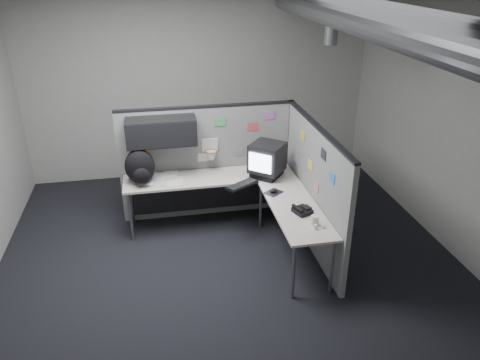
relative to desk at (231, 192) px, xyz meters
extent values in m
cube|color=black|center=(-0.15, -0.70, -0.62)|extent=(5.60, 5.60, 0.01)
cube|color=#9E9E99|center=(-0.15, 2.10, 0.99)|extent=(5.60, 0.01, 3.20)
cube|color=#9E9E99|center=(-0.15, -3.51, 0.99)|extent=(5.60, 0.01, 3.20)
cube|color=#9E9E99|center=(2.66, -0.70, 0.99)|extent=(0.01, 5.60, 3.20)
cylinder|color=slate|center=(1.25, -0.70, 2.24)|extent=(0.40, 5.49, 0.40)
cylinder|color=slate|center=(1.25, 0.10, 1.99)|extent=(0.16, 0.16, 0.30)
cube|color=gray|center=(-0.23, 0.60, 0.19)|extent=(2.43, 0.06, 1.60)
cube|color=black|center=(-0.23, 0.60, 1.00)|extent=(2.43, 0.07, 0.03)
cube|color=black|center=(0.95, 0.60, 0.19)|extent=(0.07, 0.07, 1.60)
cube|color=black|center=(-0.85, 0.40, 0.76)|extent=(0.90, 0.35, 0.35)
cube|color=black|center=(-0.85, 0.22, 0.76)|extent=(0.90, 0.02, 0.33)
cube|color=silver|center=(-0.20, 0.56, 0.47)|extent=(0.22, 0.02, 0.18)
torus|color=#D85914|center=(-0.20, 0.47, 0.41)|extent=(0.16, 0.16, 0.01)
cone|color=white|center=(-0.20, 0.47, 0.35)|extent=(0.14, 0.14, 0.11)
cube|color=orange|center=(-1.10, 0.56, 0.41)|extent=(0.15, 0.01, 0.12)
cube|color=#4CB266|center=(-0.05, 0.56, 0.79)|extent=(0.15, 0.01, 0.12)
cube|color=gray|center=(0.20, 0.56, 0.34)|extent=(0.15, 0.01, 0.12)
cube|color=#CC4C4C|center=(0.40, 0.56, 0.69)|extent=(0.15, 0.01, 0.12)
cube|color=#B266B2|center=(0.63, 0.56, 0.84)|extent=(0.15, 0.01, 0.12)
cube|color=silver|center=(-0.30, 0.56, 0.29)|extent=(0.15, 0.01, 0.12)
cube|color=gray|center=(0.95, -0.49, 0.19)|extent=(0.06, 2.23, 1.60)
cube|color=black|center=(0.95, -0.49, 1.00)|extent=(0.07, 2.23, 0.03)
cube|color=gold|center=(0.92, -0.05, 0.74)|extent=(0.01, 0.15, 0.12)
cube|color=#E5D84C|center=(0.92, -0.40, 0.49)|extent=(0.01, 0.15, 0.12)
cube|color=#26262D|center=(0.92, -0.80, 0.79)|extent=(0.01, 0.15, 0.12)
cube|color=silver|center=(0.92, 0.20, 0.34)|extent=(0.01, 0.15, 0.12)
cube|color=#337FCC|center=(0.92, -1.10, 0.64)|extent=(0.01, 0.15, 0.12)
cube|color=#D87F7F|center=(0.92, -0.65, 0.31)|extent=(0.01, 0.15, 0.12)
cube|color=beige|center=(-0.25, 0.28, 0.10)|extent=(2.30, 0.56, 0.03)
cube|color=beige|center=(0.63, -0.78, 0.10)|extent=(0.56, 1.55, 0.03)
cube|color=black|center=(-0.25, 0.50, -0.21)|extent=(2.18, 0.02, 0.55)
cylinder|color=gray|center=(-1.33, 0.06, -0.26)|extent=(0.04, 0.04, 0.70)
cylinder|color=gray|center=(-1.33, 0.50, -0.26)|extent=(0.04, 0.04, 0.70)
cylinder|color=gray|center=(0.41, 0.06, -0.26)|extent=(0.04, 0.04, 0.70)
cylinder|color=gray|center=(0.41, -1.48, -0.26)|extent=(0.04, 0.04, 0.70)
cylinder|color=gray|center=(0.85, -1.48, -0.26)|extent=(0.04, 0.04, 0.70)
cube|color=black|center=(0.52, 0.16, 0.16)|extent=(0.51, 0.51, 0.08)
cube|color=black|center=(0.52, 0.16, 0.39)|extent=(0.57, 0.57, 0.39)
cube|color=silver|center=(0.38, -0.01, 0.39)|extent=(0.25, 0.21, 0.25)
cube|color=black|center=(0.12, -0.09, 0.13)|extent=(0.47, 0.39, 0.03)
cube|color=black|center=(0.12, -0.09, 0.15)|extent=(0.43, 0.35, 0.01)
cube|color=black|center=(0.48, -0.35, 0.12)|extent=(0.27, 0.26, 0.01)
ellipsoid|color=black|center=(0.48, -0.35, 0.14)|extent=(0.11, 0.08, 0.04)
cube|color=black|center=(0.67, -0.91, 0.14)|extent=(0.24, 0.25, 0.05)
cylinder|color=black|center=(0.61, -0.92, 0.19)|extent=(0.10, 0.18, 0.04)
cube|color=black|center=(0.73, -0.90, 0.18)|extent=(0.11, 0.13, 0.02)
cylinder|color=silver|center=(0.74, -1.22, 0.15)|extent=(0.05, 0.05, 0.07)
cylinder|color=silver|center=(0.70, -1.28, 0.15)|extent=(0.05, 0.05, 0.06)
cylinder|color=silver|center=(0.79, -1.28, 0.14)|extent=(0.04, 0.04, 0.05)
cylinder|color=#D85914|center=(0.70, -1.18, 0.15)|extent=(0.05, 0.05, 0.08)
cylinder|color=silver|center=(0.72, -1.20, 0.18)|extent=(0.09, 0.09, 0.12)
cube|color=white|center=(-0.71, 0.23, 0.12)|extent=(0.25, 0.31, 0.00)
cube|color=white|center=(-0.92, 0.41, 0.12)|extent=(0.24, 0.31, 0.00)
cube|color=white|center=(-1.17, 0.37, 0.12)|extent=(0.24, 0.31, 0.00)
cube|color=white|center=(-0.77, 0.43, 0.13)|extent=(0.25, 0.31, 0.00)
cube|color=white|center=(-1.09, 0.28, 0.13)|extent=(0.24, 0.31, 0.00)
cube|color=white|center=(-1.24, 0.49, 0.13)|extent=(0.25, 0.31, 0.00)
ellipsoid|color=black|center=(-1.15, 0.26, 0.35)|extent=(0.44, 0.36, 0.47)
ellipsoid|color=black|center=(-1.14, 0.10, 0.29)|extent=(0.23, 0.17, 0.21)
camera|label=1|loc=(-0.94, -5.41, 2.80)|focal=35.00mm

